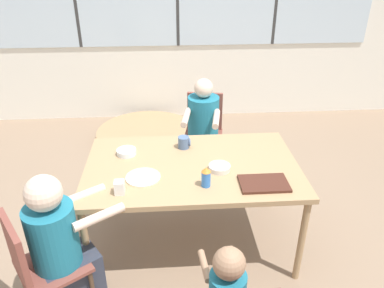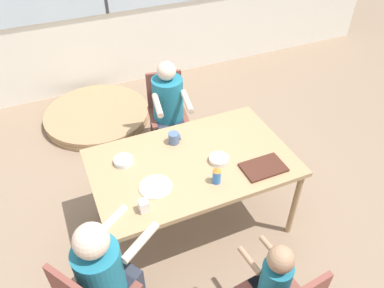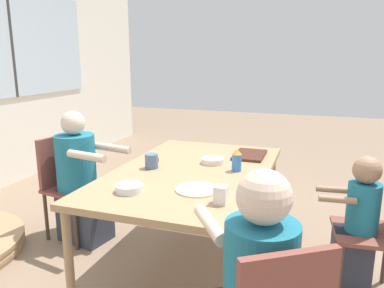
# 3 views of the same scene
# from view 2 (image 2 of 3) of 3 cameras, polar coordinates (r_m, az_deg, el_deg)

# --- Properties ---
(ground_plane) EXTENTS (16.00, 16.00, 0.00)m
(ground_plane) POSITION_cam_2_polar(r_m,az_deg,el_deg) (3.59, 0.00, -11.64)
(ground_plane) COLOR #8C725B
(dining_table) EXTENTS (1.63, 1.00, 0.77)m
(dining_table) POSITION_cam_2_polar(r_m,az_deg,el_deg) (3.07, 0.00, -3.41)
(dining_table) COLOR tan
(dining_table) RESTS_ON ground_plane
(chair_for_man_blue_shirt) EXTENTS (0.46, 0.46, 0.86)m
(chair_for_man_blue_shirt) POSITION_cam_2_polar(r_m,az_deg,el_deg) (4.13, -3.96, 6.08)
(chair_for_man_blue_shirt) COLOR brown
(chair_for_man_blue_shirt) RESTS_ON ground_plane
(person_woman_green_shirt) EXTENTS (0.62, 0.56, 1.09)m
(person_woman_green_shirt) POSITION_cam_2_polar(r_m,az_deg,el_deg) (2.74, -12.79, -19.58)
(person_woman_green_shirt) COLOR #333847
(person_woman_green_shirt) RESTS_ON ground_plane
(person_man_blue_shirt) EXTENTS (0.41, 0.63, 1.09)m
(person_man_blue_shirt) POSITION_cam_2_polar(r_m,az_deg,el_deg) (4.01, -3.50, 4.42)
(person_man_blue_shirt) COLOR #333847
(person_man_blue_shirt) RESTS_ON ground_plane
(food_tray_dark) EXTENTS (0.34, 0.22, 0.02)m
(food_tray_dark) POSITION_cam_2_polar(r_m,az_deg,el_deg) (3.01, 10.82, -3.51)
(food_tray_dark) COLOR #472319
(food_tray_dark) RESTS_ON dining_table
(coffee_mug) EXTENTS (0.10, 0.09, 0.10)m
(coffee_mug) POSITION_cam_2_polar(r_m,az_deg,el_deg) (3.17, -2.77, 0.92)
(coffee_mug) COLOR slate
(coffee_mug) RESTS_ON dining_table
(sippy_cup) EXTENTS (0.07, 0.07, 0.15)m
(sippy_cup) POSITION_cam_2_polar(r_m,az_deg,el_deg) (2.81, 3.80, -4.70)
(sippy_cup) COLOR blue
(sippy_cup) RESTS_ON dining_table
(milk_carton_small) EXTENTS (0.07, 0.07, 0.10)m
(milk_carton_small) POSITION_cam_2_polar(r_m,az_deg,el_deg) (2.66, -7.36, -9.32)
(milk_carton_small) COLOR silver
(milk_carton_small) RESTS_ON dining_table
(bowl_white_shallow) EXTENTS (0.15, 0.15, 0.04)m
(bowl_white_shallow) POSITION_cam_2_polar(r_m,az_deg,el_deg) (3.05, -10.40, -2.55)
(bowl_white_shallow) COLOR silver
(bowl_white_shallow) RESTS_ON dining_table
(bowl_cereal) EXTENTS (0.16, 0.16, 0.04)m
(bowl_cereal) POSITION_cam_2_polar(r_m,az_deg,el_deg) (3.02, 4.14, -2.34)
(bowl_cereal) COLOR silver
(bowl_cereal) RESTS_ON dining_table
(plate_tortillas) EXTENTS (0.25, 0.25, 0.01)m
(plate_tortillas) POSITION_cam_2_polar(r_m,az_deg,el_deg) (2.83, -5.56, -6.50)
(plate_tortillas) COLOR beige
(plate_tortillas) RESTS_ON dining_table
(folded_table_stack) EXTENTS (1.29, 1.29, 0.12)m
(folded_table_stack) POSITION_cam_2_polar(r_m,az_deg,el_deg) (4.88, -14.23, 4.25)
(folded_table_stack) COLOR tan
(folded_table_stack) RESTS_ON ground_plane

